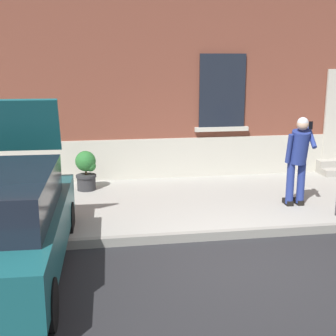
% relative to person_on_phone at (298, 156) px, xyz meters
% --- Properties ---
extents(ground_plane, '(80.00, 80.00, 0.00)m').
position_rel_person_on_phone_xyz_m(ground_plane, '(-1.73, -2.01, -1.15)').
color(ground_plane, '#232326').
extents(sidewalk, '(24.00, 3.60, 0.15)m').
position_rel_person_on_phone_xyz_m(sidewalk, '(-1.73, 0.79, -1.07)').
color(sidewalk, '#99968E').
rests_on(sidewalk, ground).
extents(curb_edge, '(24.00, 0.12, 0.15)m').
position_rel_person_on_phone_xyz_m(curb_edge, '(-1.73, -1.07, -1.07)').
color(curb_edge, gray).
rests_on(curb_edge, ground).
extents(building_facade, '(24.00, 1.52, 7.50)m').
position_rel_person_on_phone_xyz_m(building_facade, '(-1.72, 3.28, 2.58)').
color(building_facade, brown).
rests_on(building_facade, ground).
extents(person_on_phone, '(0.51, 0.51, 1.74)m').
position_rel_person_on_phone_xyz_m(person_on_phone, '(0.00, 0.00, 0.00)').
color(person_on_phone, navy).
rests_on(person_on_phone, sidewalk).
extents(planter_charcoal, '(0.44, 0.44, 0.86)m').
position_rel_person_on_phone_xyz_m(planter_charcoal, '(-4.01, 1.79, -0.54)').
color(planter_charcoal, '#2D2D30').
rests_on(planter_charcoal, sidewalk).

